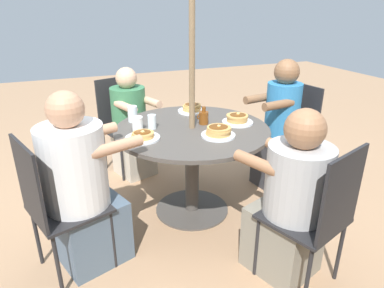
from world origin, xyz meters
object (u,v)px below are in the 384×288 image
object	(u,v)px
patio_chair_north	(122,119)
drinking_glass_a	(152,122)
syrup_bottle	(204,117)
diner_south	(291,204)
coffee_cup	(137,124)
diner_east	(82,191)
pancake_plate_c	(143,136)
patio_table	(192,145)
diner_west	(279,129)
patio_chair_west	(292,129)
pancake_plate_b	(192,109)
drinking_glass_b	(133,114)
patio_chair_east	(53,202)
pancake_plate_a	(237,120)
diner_north	(131,127)
patio_chair_south	(318,213)
pancake_plate_d	(218,132)

from	to	relation	value
patio_chair_north	drinking_glass_a	bearing A→B (deg)	75.19
syrup_bottle	drinking_glass_a	xyz separation A→B (m)	(0.40, -0.04, -0.00)
diner_south	coffee_cup	xyz separation A→B (m)	(0.69, -0.94, 0.29)
diner_east	pancake_plate_c	xyz separation A→B (m)	(-0.45, -0.21, 0.22)
patio_table	diner_west	distance (m)	0.91
patio_chair_west	pancake_plate_b	xyz separation A→B (m)	(0.92, -0.21, 0.24)
pancake_plate_c	drinking_glass_b	xyz separation A→B (m)	(-0.02, -0.40, 0.04)
patio_chair_east	pancake_plate_c	xyz separation A→B (m)	(-0.62, -0.27, 0.23)
pancake_plate_a	syrup_bottle	world-z (taller)	syrup_bottle
diner_north	drinking_glass_a	xyz separation A→B (m)	(-0.01, 0.76, 0.30)
patio_table	syrup_bottle	world-z (taller)	syrup_bottle
patio_chair_east	patio_chair_south	distance (m)	1.53
patio_chair_north	coffee_cup	distance (m)	0.97
patio_chair_west	pancake_plate_c	world-z (taller)	patio_chair_west
patio_table	diner_west	size ratio (longest dim) A/B	1.00
patio_chair_east	pancake_plate_c	bearing A→B (deg)	94.14
patio_chair_east	pancake_plate_b	size ratio (longest dim) A/B	3.80
pancake_plate_c	syrup_bottle	size ratio (longest dim) A/B	1.75
patio_chair_south	pancake_plate_c	size ratio (longest dim) A/B	3.80
drinking_glass_b	diner_west	bearing A→B (deg)	172.65
patio_chair_east	pancake_plate_b	distance (m)	1.40
patio_chair_south	pancake_plate_d	size ratio (longest dim) A/B	3.80
coffee_cup	drinking_glass_a	world-z (taller)	same
diner_west	drinking_glass_b	bearing A→B (deg)	73.71
patio_table	diner_south	size ratio (longest dim) A/B	1.08
pancake_plate_a	syrup_bottle	xyz separation A→B (m)	(0.25, -0.08, 0.02)
drinking_glass_a	patio_chair_east	bearing A→B (deg)	31.67
diner_west	pancake_plate_b	xyz separation A→B (m)	(0.75, -0.23, 0.21)
patio_chair_north	diner_south	distance (m)	1.99
patio_chair_south	diner_south	size ratio (longest dim) A/B	0.85
pancake_plate_a	coffee_cup	size ratio (longest dim) A/B	2.28
patio_table	patio_chair_west	distance (m)	1.09
pancake_plate_b	drinking_glass_a	bearing A→B (deg)	33.17
pancake_plate_c	drinking_glass_b	world-z (taller)	drinking_glass_b
patio_chair_north	diner_west	world-z (taller)	diner_west
patio_chair_west	patio_table	bearing A→B (deg)	90.00
coffee_cup	patio_chair_west	bearing A→B (deg)	-176.83
pancake_plate_a	coffee_cup	world-z (taller)	coffee_cup
diner_east	pancake_plate_a	xyz separation A→B (m)	(-1.22, -0.27, 0.23)
coffee_cup	diner_south	bearing A→B (deg)	126.34
syrup_bottle	drinking_glass_b	bearing A→B (deg)	-27.27
diner_north	drinking_glass_b	size ratio (longest dim) A/B	8.35
diner_east	coffee_cup	world-z (taller)	diner_east
patio_chair_east	pancake_plate_d	size ratio (longest dim) A/B	3.80
patio_chair_east	patio_chair_west	xyz separation A→B (m)	(-2.09, -0.53, 0.00)
drinking_glass_a	diner_west	bearing A→B (deg)	-177.70
diner_south	coffee_cup	distance (m)	1.21
diner_west	syrup_bottle	bearing A→B (deg)	87.72
diner_east	coffee_cup	size ratio (longest dim) A/B	10.91
syrup_bottle	patio_chair_east	bearing A→B (deg)	19.85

